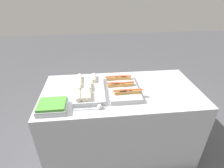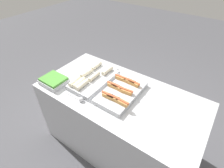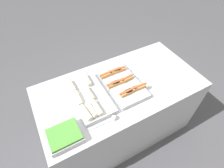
{
  "view_description": "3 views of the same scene",
  "coord_description": "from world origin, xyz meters",
  "px_view_note": "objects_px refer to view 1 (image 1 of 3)",
  "views": [
    {
      "loc": [
        -0.27,
        -1.58,
        1.86
      ],
      "look_at": [
        -0.1,
        0.0,
        0.95
      ],
      "focal_mm": 28.0,
      "sensor_mm": 36.0,
      "label": 1
    },
    {
      "loc": [
        0.69,
        -1.11,
        2.04
      ],
      "look_at": [
        -0.1,
        0.0,
        0.95
      ],
      "focal_mm": 28.0,
      "sensor_mm": 36.0,
      "label": 2
    },
    {
      "loc": [
        -0.64,
        -0.99,
        2.19
      ],
      "look_at": [
        -0.1,
        0.0,
        0.95
      ],
      "focal_mm": 28.0,
      "sensor_mm": 36.0,
      "label": 3
    }
  ],
  "objects_px": {
    "tray_wraps": "(88,89)",
    "serving_spoon_far": "(96,77)",
    "tray_side_front": "(52,106)",
    "serving_spoon_near": "(98,107)",
    "tray_hotdogs": "(122,87)"
  },
  "relations": [
    {
      "from": "tray_side_front",
      "to": "serving_spoon_far",
      "type": "height_order",
      "value": "tray_side_front"
    },
    {
      "from": "tray_side_front",
      "to": "serving_spoon_near",
      "type": "distance_m",
      "value": 0.41
    },
    {
      "from": "tray_side_front",
      "to": "serving_spoon_near",
      "type": "bearing_deg",
      "value": -4.86
    },
    {
      "from": "serving_spoon_far",
      "to": "tray_side_front",
      "type": "bearing_deg",
      "value": -124.97
    },
    {
      "from": "tray_hotdogs",
      "to": "tray_side_front",
      "type": "xyz_separation_m",
      "value": [
        -0.68,
        -0.27,
        0.0
      ]
    },
    {
      "from": "tray_wraps",
      "to": "tray_side_front",
      "type": "bearing_deg",
      "value": -140.47
    },
    {
      "from": "tray_hotdogs",
      "to": "tray_side_front",
      "type": "relative_size",
      "value": 2.07
    },
    {
      "from": "tray_wraps",
      "to": "serving_spoon_far",
      "type": "height_order",
      "value": "tray_wraps"
    },
    {
      "from": "serving_spoon_far",
      "to": "tray_wraps",
      "type": "bearing_deg",
      "value": -104.76
    },
    {
      "from": "tray_wraps",
      "to": "serving_spoon_near",
      "type": "height_order",
      "value": "tray_wraps"
    },
    {
      "from": "serving_spoon_near",
      "to": "tray_side_front",
      "type": "bearing_deg",
      "value": 175.14
    },
    {
      "from": "serving_spoon_near",
      "to": "serving_spoon_far",
      "type": "height_order",
      "value": "same"
    },
    {
      "from": "tray_hotdogs",
      "to": "serving_spoon_far",
      "type": "relative_size",
      "value": 2.14
    },
    {
      "from": "tray_wraps",
      "to": "tray_side_front",
      "type": "distance_m",
      "value": 0.42
    },
    {
      "from": "tray_hotdogs",
      "to": "tray_side_front",
      "type": "bearing_deg",
      "value": -158.4
    }
  ]
}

